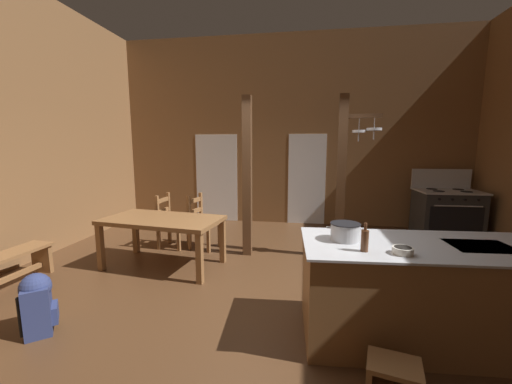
# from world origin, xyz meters

# --- Properties ---
(ground_plane) EXTENTS (8.53, 8.08, 0.10)m
(ground_plane) POSITION_xyz_m (0.00, 0.00, -0.05)
(ground_plane) COLOR #4C301C
(wall_back) EXTENTS (8.53, 0.14, 4.22)m
(wall_back) POSITION_xyz_m (0.00, 3.71, 2.11)
(wall_back) COLOR brown
(wall_back) RESTS_ON ground_plane
(glazed_door_back_left) EXTENTS (1.00, 0.01, 2.05)m
(glazed_door_back_left) POSITION_xyz_m (-1.74, 3.64, 1.02)
(glazed_door_back_left) COLOR white
(glazed_door_back_left) RESTS_ON ground_plane
(glazed_panel_back_right) EXTENTS (0.84, 0.01, 2.05)m
(glazed_panel_back_right) POSITION_xyz_m (0.39, 3.64, 1.02)
(glazed_panel_back_right) COLOR white
(glazed_panel_back_right) RESTS_ON ground_plane
(kitchen_island) EXTENTS (2.21, 1.08, 0.92)m
(kitchen_island) POSITION_xyz_m (1.41, -0.58, 0.46)
(kitchen_island) COLOR brown
(kitchen_island) RESTS_ON ground_plane
(stove_range) EXTENTS (1.16, 0.85, 1.32)m
(stove_range) POSITION_xyz_m (3.11, 3.00, 0.48)
(stove_range) COLOR #2D2D2D
(stove_range) RESTS_ON ground_plane
(support_post_with_pot_rack) EXTENTS (0.64, 0.26, 2.57)m
(support_post_with_pot_rack) POSITION_xyz_m (0.94, 1.51, 1.38)
(support_post_with_pot_rack) COLOR brown
(support_post_with_pot_rack) RESTS_ON ground_plane
(support_post_center) EXTENTS (0.14, 0.14, 2.57)m
(support_post_center) POSITION_xyz_m (-0.58, 1.42, 1.28)
(support_post_center) COLOR brown
(support_post_center) RESTS_ON ground_plane
(step_stool) EXTENTS (0.42, 0.36, 0.30)m
(step_stool) POSITION_xyz_m (0.97, -1.37, 0.18)
(step_stool) COLOR olive
(step_stool) RESTS_ON ground_plane
(dining_table) EXTENTS (1.80, 1.12, 0.74)m
(dining_table) POSITION_xyz_m (-1.73, 0.72, 0.65)
(dining_table) COLOR brown
(dining_table) RESTS_ON ground_plane
(ladderback_chair_near_window) EXTENTS (0.47, 0.47, 0.95)m
(ladderback_chair_near_window) POSITION_xyz_m (-2.00, 1.59, 0.45)
(ladderback_chair_near_window) COLOR olive
(ladderback_chair_near_window) RESTS_ON ground_plane
(ladderback_chair_by_post) EXTENTS (0.53, 0.53, 0.95)m
(ladderback_chair_by_post) POSITION_xyz_m (-1.44, 1.63, 0.45)
(ladderback_chair_by_post) COLOR olive
(ladderback_chair_by_post) RESTS_ON ground_plane
(backpack) EXTENTS (0.39, 0.39, 0.60)m
(backpack) POSITION_xyz_m (-2.19, -1.03, 0.31)
(backpack) COLOR navy
(backpack) RESTS_ON ground_plane
(stockpot_on_counter) EXTENTS (0.35, 0.28, 0.16)m
(stockpot_on_counter) POSITION_xyz_m (0.71, -0.57, 1.01)
(stockpot_on_counter) COLOR #B7BABF
(stockpot_on_counter) RESTS_ON kitchen_island
(mixing_bowl_on_counter) EXTENTS (0.16, 0.16, 0.06)m
(mixing_bowl_on_counter) POSITION_xyz_m (1.13, -0.88, 0.95)
(mixing_bowl_on_counter) COLOR silver
(mixing_bowl_on_counter) RESTS_ON kitchen_island
(bottle_tall_on_counter) EXTENTS (0.06, 0.06, 0.24)m
(bottle_tall_on_counter) POSITION_xyz_m (0.83, -0.86, 1.02)
(bottle_tall_on_counter) COLOR #56331E
(bottle_tall_on_counter) RESTS_ON kitchen_island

